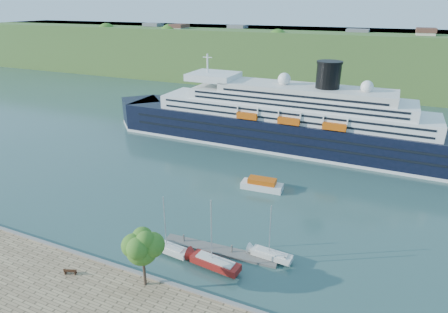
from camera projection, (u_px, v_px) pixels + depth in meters
ground at (154, 283)px, 50.89m from camera, size 400.00×400.00×0.00m
far_hillside at (332, 58)px, 168.98m from camera, size 400.00×50.00×24.00m
quay_coping at (152, 277)px, 50.29m from camera, size 220.00×0.50×0.30m
cruise_ship at (283, 104)px, 95.66m from camera, size 101.74×15.86×22.81m
park_bench at (70, 271)px, 50.97m from camera, size 1.82×1.21×1.08m
promenade_tree at (143, 256)px, 47.58m from camera, size 5.46×5.46×9.04m
floating_pontoon at (219, 250)px, 57.36m from camera, size 18.20×3.28×0.40m
sailboat_white_near at (168, 228)px, 55.13m from camera, size 7.32×2.67×9.24m
sailboat_red at (215, 238)px, 51.53m from camera, size 8.40×3.14×10.60m
sailboat_white_far at (273, 235)px, 53.86m from camera, size 6.83×2.29×8.69m
tender_launch at (262, 184)px, 76.14m from camera, size 8.67×3.43×2.35m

